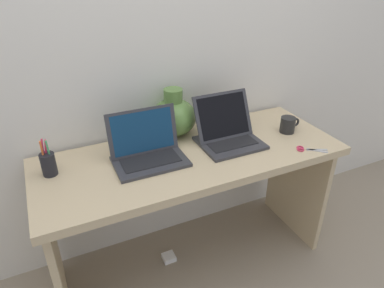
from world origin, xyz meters
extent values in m
plane|color=gray|center=(0.00, 0.00, 0.00)|extent=(6.00, 6.00, 0.00)
cube|color=silver|center=(0.00, 0.32, 1.20)|extent=(4.40, 0.04, 2.40)
cube|color=#D1B78C|center=(0.00, 0.00, 0.69)|extent=(1.47, 0.57, 0.04)
cube|color=#D1B78C|center=(-0.70, 0.00, 0.34)|extent=(0.03, 0.48, 0.67)
cube|color=#D1B78C|center=(0.70, 0.00, 0.34)|extent=(0.03, 0.48, 0.67)
cube|color=#333338|center=(-0.21, 0.00, 0.72)|extent=(0.33, 0.22, 0.01)
cube|color=black|center=(-0.21, 0.00, 0.73)|extent=(0.26, 0.13, 0.00)
cube|color=#333338|center=(-0.21, 0.09, 0.83)|extent=(0.33, 0.06, 0.21)
cube|color=navy|center=(-0.21, 0.09, 0.83)|extent=(0.29, 0.05, 0.19)
cube|color=#333338|center=(0.21, 0.00, 0.72)|extent=(0.30, 0.26, 0.01)
cube|color=black|center=(0.21, 0.00, 0.73)|extent=(0.24, 0.15, 0.00)
cube|color=#333338|center=(0.21, 0.08, 0.84)|extent=(0.30, 0.11, 0.22)
cube|color=black|center=(0.21, 0.08, 0.84)|extent=(0.27, 0.10, 0.19)
ellipsoid|color=#5B843D|center=(0.00, 0.22, 0.81)|extent=(0.23, 0.23, 0.19)
cylinder|color=#5B843D|center=(0.00, 0.22, 0.93)|extent=(0.10, 0.10, 0.07)
cylinder|color=black|center=(0.56, -0.01, 0.75)|extent=(0.08, 0.08, 0.08)
torus|color=black|center=(0.61, -0.01, 0.76)|extent=(0.05, 0.01, 0.05)
cylinder|color=black|center=(-0.63, 0.10, 0.76)|extent=(0.06, 0.06, 0.10)
cylinder|color=#D83359|center=(-0.63, 0.11, 0.81)|extent=(0.03, 0.01, 0.13)
cylinder|color=orange|center=(-0.65, 0.09, 0.81)|extent=(0.01, 0.01, 0.14)
cylinder|color=#4CA566|center=(-0.62, 0.09, 0.81)|extent=(0.01, 0.03, 0.14)
cylinder|color=#D83359|center=(-0.64, 0.10, 0.81)|extent=(0.02, 0.03, 0.14)
cube|color=#B7B7BC|center=(0.56, -0.23, 0.71)|extent=(0.10, 0.05, 0.00)
cube|color=#B7B7BC|center=(0.56, -0.24, 0.71)|extent=(0.08, 0.08, 0.00)
torus|color=#D83359|center=(0.49, -0.20, 0.72)|extent=(0.04, 0.04, 0.01)
torus|color=#D83359|center=(0.50, -0.18, 0.72)|extent=(0.03, 0.04, 0.01)
cube|color=white|center=(-0.12, 0.06, 0.01)|extent=(0.07, 0.07, 0.03)
camera|label=1|loc=(-0.61, -1.31, 1.56)|focal=32.66mm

